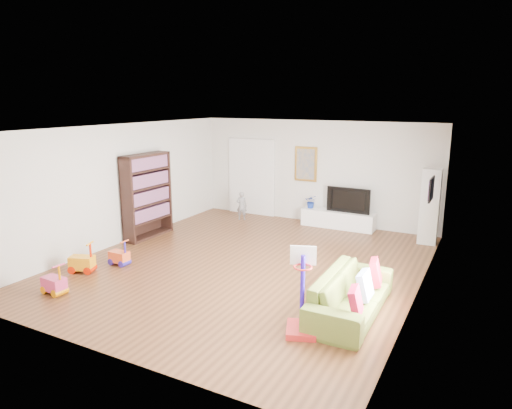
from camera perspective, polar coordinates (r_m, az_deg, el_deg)
The scene contains 25 objects.
floor at distance 9.22m, azimuth -1.17°, elevation -7.48°, with size 6.50×7.50×0.00m, color brown.
ceiling at distance 8.65m, azimuth -1.26°, elevation 9.51°, with size 6.50×7.50×0.00m, color white.
wall_back at distance 12.20m, azimuth 7.40°, elevation 4.06°, with size 6.50×0.00×2.70m, color silver.
wall_front at distance 5.97m, azimuth -19.08°, elevation -6.08°, with size 6.50×0.00×2.70m, color silver.
wall_left at distance 10.77m, azimuth -16.52°, elevation 2.44°, with size 0.00×7.50×2.70m, color white.
wall_right at distance 7.84m, azimuth 20.05°, elevation -1.66°, with size 0.00×7.50×2.70m, color silver.
navy_accent at distance 9.10m, azimuth 21.48°, elevation 3.40°, with size 0.01×3.20×1.70m, color black.
olive_wainscot at distance 9.40m, azimuth 20.79°, elevation -4.73°, with size 0.01×3.20×1.00m, color brown.
doorway at distance 12.99m, azimuth -0.58°, elevation 3.37°, with size 1.45×0.06×2.10m, color white.
painting_back at distance 12.22m, azimuth 6.26°, elevation 5.05°, with size 0.62×0.06×0.92m, color gold.
artwork_right at distance 9.36m, azimuth 21.08°, elevation 1.80°, with size 0.04×0.56×0.46m, color #7F3F8C.
media_console at distance 11.92m, azimuth 10.22°, elevation -1.82°, with size 1.87×0.47×0.44m, color white.
tall_cabinet at distance 11.05m, azimuth 20.90°, elevation -0.21°, with size 0.40×0.40×1.73m, color white.
bookshelf at distance 11.09m, azimuth -13.46°, elevation 1.05°, with size 0.36×1.37×2.00m, color black.
sofa at distance 7.27m, azimuth 11.80°, elevation -10.89°, with size 2.16×0.85×0.63m, color olive.
basketball_hoop at distance 6.47m, azimuth 5.80°, elevation -10.84°, with size 0.42×0.52×1.24m, color red.
ride_on_yellow at distance 9.33m, azimuth -20.97°, elevation -6.19°, with size 0.44×0.27×0.59m, color #FBA013.
ride_on_orange at distance 9.52m, azimuth -16.76°, elevation -5.74°, with size 0.39×0.24×0.52m, color #EC582A.
ride_on_pink at distance 8.52m, azimuth -23.99°, elevation -8.44°, with size 0.41×0.26×0.55m, color #CD3565.
child at distance 12.45m, azimuth -1.81°, elevation -0.16°, with size 0.29×0.19×0.78m, color gray.
tv at distance 11.78m, azimuth 11.62°, elevation 0.63°, with size 1.11×0.15×0.64m, color black.
vase_plant at distance 12.05m, azimuth 6.92°, elevation 0.39°, with size 0.32×0.28×0.35m, color navy.
pillow_left at distance 6.60m, azimuth 12.36°, elevation -11.76°, with size 0.10×0.38×0.38m, color #B0133B.
pillow_center at distance 7.16m, azimuth 13.49°, elevation -9.79°, with size 0.11×0.41×0.41m, color white.
pillow_right at distance 7.71m, azimuth 14.76°, elevation -8.17°, with size 0.11×0.41×0.41m, color #AF162C.
Camera 1 is at (4.20, -7.55, 3.23)m, focal length 32.00 mm.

